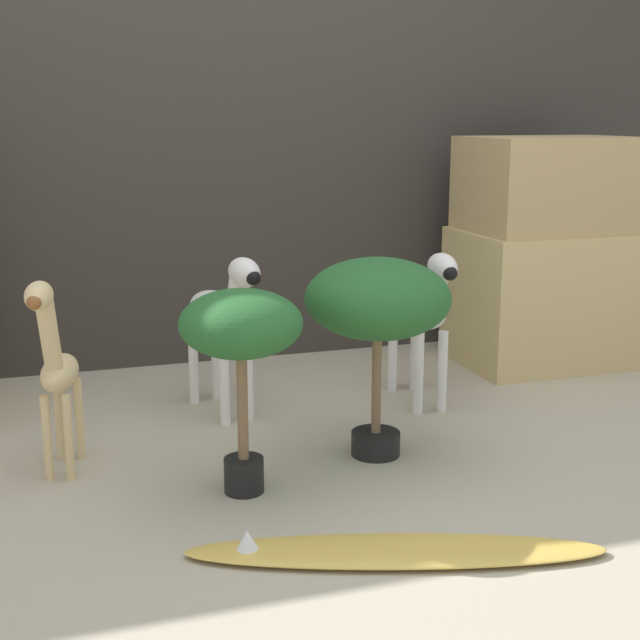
{
  "coord_description": "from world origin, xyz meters",
  "views": [
    {
      "loc": [
        -0.77,
        -2.26,
        1.11
      ],
      "look_at": [
        0.24,
        0.87,
        0.34
      ],
      "focal_mm": 50.0,
      "sensor_mm": 36.0,
      "label": 1
    }
  ],
  "objects_px": {
    "zebra_right": "(422,307)",
    "giraffe_figurine": "(55,363)",
    "zebra_left": "(223,314)",
    "potted_palm_front": "(378,304)",
    "surfboard": "(392,551)",
    "potted_palm_back": "(241,333)"
  },
  "relations": [
    {
      "from": "potted_palm_front",
      "to": "surfboard",
      "type": "xyz_separation_m",
      "value": [
        -0.21,
        -0.66,
        -0.5
      ]
    },
    {
      "from": "zebra_left",
      "to": "giraffe_figurine",
      "type": "bearing_deg",
      "value": -145.32
    },
    {
      "from": "zebra_right",
      "to": "potted_palm_front",
      "type": "height_order",
      "value": "potted_palm_front"
    },
    {
      "from": "zebra_right",
      "to": "giraffe_figurine",
      "type": "distance_m",
      "value": 1.39
    },
    {
      "from": "zebra_left",
      "to": "surfboard",
      "type": "height_order",
      "value": "zebra_left"
    },
    {
      "from": "zebra_left",
      "to": "surfboard",
      "type": "bearing_deg",
      "value": -81.92
    },
    {
      "from": "zebra_left",
      "to": "giraffe_figurine",
      "type": "xyz_separation_m",
      "value": [
        -0.61,
        -0.42,
        -0.02
      ]
    },
    {
      "from": "potted_palm_front",
      "to": "surfboard",
      "type": "height_order",
      "value": "potted_palm_front"
    },
    {
      "from": "giraffe_figurine",
      "to": "zebra_left",
      "type": "bearing_deg",
      "value": 34.68
    },
    {
      "from": "potted_palm_back",
      "to": "zebra_left",
      "type": "bearing_deg",
      "value": 82.45
    },
    {
      "from": "zebra_right",
      "to": "potted_palm_front",
      "type": "bearing_deg",
      "value": -128.85
    },
    {
      "from": "potted_palm_back",
      "to": "surfboard",
      "type": "bearing_deg",
      "value": -62.09
    },
    {
      "from": "giraffe_figurine",
      "to": "potted_palm_back",
      "type": "height_order",
      "value": "giraffe_figurine"
    },
    {
      "from": "giraffe_figurine",
      "to": "potted_palm_front",
      "type": "bearing_deg",
      "value": -8.04
    },
    {
      "from": "zebra_right",
      "to": "zebra_left",
      "type": "bearing_deg",
      "value": 171.06
    },
    {
      "from": "zebra_left",
      "to": "potted_palm_front",
      "type": "bearing_deg",
      "value": -55.32
    },
    {
      "from": "zebra_right",
      "to": "potted_palm_front",
      "type": "distance_m",
      "value": 0.58
    },
    {
      "from": "potted_palm_back",
      "to": "surfboard",
      "type": "relative_size",
      "value": 0.56
    },
    {
      "from": "surfboard",
      "to": "zebra_right",
      "type": "bearing_deg",
      "value": 62.68
    },
    {
      "from": "surfboard",
      "to": "potted_palm_back",
      "type": "bearing_deg",
      "value": 117.91
    },
    {
      "from": "potted_palm_front",
      "to": "giraffe_figurine",
      "type": "bearing_deg",
      "value": 171.96
    },
    {
      "from": "potted_palm_front",
      "to": "surfboard",
      "type": "relative_size",
      "value": 0.6
    }
  ]
}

